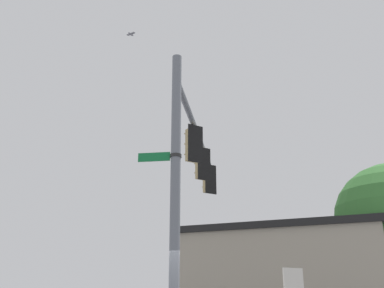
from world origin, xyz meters
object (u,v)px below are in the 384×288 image
(traffic_light_nearest_pole, at_px, (192,145))
(bird_flying, at_px, (131,34))
(street_name_sign, at_px, (166,156))
(traffic_light_mid_inner, at_px, (201,165))
(traffic_light_mid_outer, at_px, (208,180))

(traffic_light_nearest_pole, height_order, bird_flying, bird_flying)
(traffic_light_nearest_pole, height_order, street_name_sign, traffic_light_nearest_pole)
(traffic_light_mid_inner, xyz_separation_m, bird_flying, (-3.16, -0.28, 4.25))
(traffic_light_mid_inner, distance_m, street_name_sign, 5.27)
(traffic_light_nearest_pole, bearing_deg, traffic_light_mid_outer, 48.69)
(traffic_light_mid_outer, height_order, bird_flying, bird_flying)
(traffic_light_nearest_pole, relative_size, traffic_light_mid_inner, 1.00)
(traffic_light_mid_outer, bearing_deg, traffic_light_mid_inner, -131.31)
(traffic_light_mid_outer, distance_m, bird_flying, 6.60)
(street_name_sign, xyz_separation_m, bird_flying, (0.39, 3.40, 5.50))
(street_name_sign, bearing_deg, traffic_light_mid_outer, 46.85)
(traffic_light_nearest_pole, bearing_deg, street_name_sign, -136.05)
(bird_flying, bearing_deg, traffic_light_mid_outer, 23.00)
(traffic_light_nearest_pole, height_order, traffic_light_mid_outer, same)
(traffic_light_nearest_pole, distance_m, street_name_sign, 3.13)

